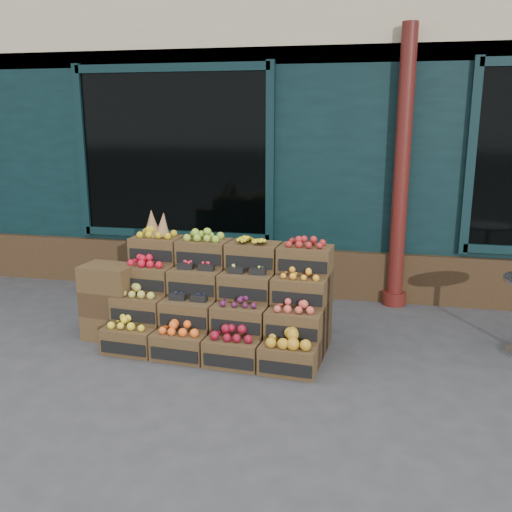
# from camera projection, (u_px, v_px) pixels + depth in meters

# --- Properties ---
(ground) EXTENTS (60.00, 60.00, 0.00)m
(ground) POSITION_uv_depth(u_px,v_px,m) (261.00, 365.00, 5.20)
(ground) COLOR #373739
(ground) RESTS_ON ground
(shop_facade) EXTENTS (12.00, 6.24, 4.80)m
(shop_facade) POSITION_uv_depth(u_px,v_px,m) (326.00, 104.00, 9.46)
(shop_facade) COLOR black
(shop_facade) RESTS_ON ground
(crate_display) EXTENTS (2.12, 1.13, 1.29)m
(crate_display) POSITION_uv_depth(u_px,v_px,m) (221.00, 306.00, 5.60)
(crate_display) COLOR #46321B
(crate_display) RESTS_ON ground
(spare_crates) EXTENTS (0.54, 0.40, 0.77)m
(spare_crates) POSITION_uv_depth(u_px,v_px,m) (110.00, 302.00, 5.76)
(spare_crates) COLOR #46321B
(spare_crates) RESTS_ON ground
(shopkeeper) EXTENTS (0.87, 0.63, 2.21)m
(shopkeeper) POSITION_uv_depth(u_px,v_px,m) (167.00, 196.00, 8.08)
(shopkeeper) COLOR #1D6638
(shopkeeper) RESTS_ON ground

